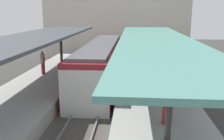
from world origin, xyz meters
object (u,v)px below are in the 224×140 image
Objects in this scene: commuter_train at (101,63)px; passenger_near_bench at (43,62)px; platform_bench at (167,77)px; platform_sign at (180,74)px; passenger_mid_platform at (151,80)px; litter_bin at (167,115)px.

commuter_train reaches higher than passenger_near_bench.
commuter_train is 10.14× the size of platform_bench.
platform_sign is 2.22m from passenger_mid_platform.
passenger_mid_platform is (-1.32, 1.60, -0.78)m from platform_sign.
passenger_near_bench is 8.91m from passenger_mid_platform.
commuter_train is 8.72× the size of passenger_mid_platform.
passenger_near_bench is at bearing 168.51° from platform_bench.
platform_sign is at bearing -50.61° from passenger_mid_platform.
litter_bin is 0.49× the size of passenger_mid_platform.
platform_bench is at bearing -31.74° from commuter_train.
commuter_train is 4.50m from passenger_near_bench.
platform_sign is 2.76× the size of litter_bin.
commuter_train is 7.91× the size of passenger_near_bench.
commuter_train is at bearing 13.94° from passenger_near_bench.
passenger_mid_platform is (7.90, -4.12, -0.09)m from passenger_near_bench.
passenger_near_bench is (-4.36, -1.08, 0.21)m from commuter_train.
platform_sign reaches higher than platform_bench.
passenger_mid_platform is at bearing -27.54° from passenger_near_bench.
platform_sign is 2.71m from litter_bin.
commuter_train is at bearing 148.26° from platform_bench.
passenger_mid_platform is at bearing -55.81° from commuter_train.
commuter_train reaches higher than platform_sign.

